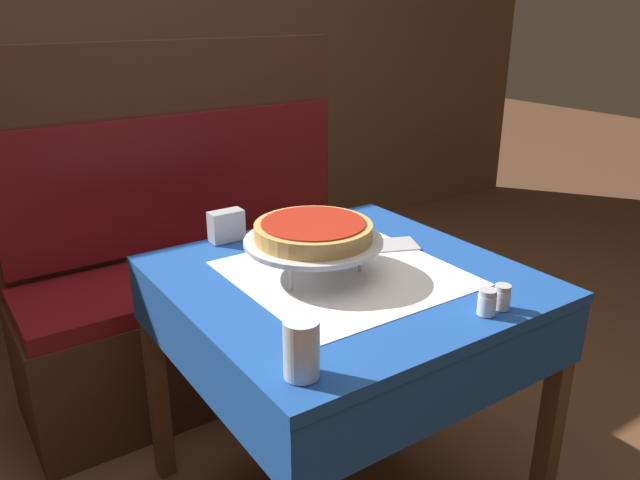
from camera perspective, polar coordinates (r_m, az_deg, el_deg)
name	(u,v)px	position (r m, az deg, el deg)	size (l,w,h in m)	color
dining_table_front	(344,311)	(1.67, 2.21, -6.49)	(0.86, 0.86, 0.74)	#194799
dining_table_rear	(100,185)	(2.96, -19.45, 4.76)	(0.65, 0.65, 0.73)	red
booth_bench	(204,291)	(2.41, -10.59, -4.64)	(1.34, 0.49, 1.27)	#3D2316
back_wall_panel	(98,44)	(3.35, -19.64, 16.49)	(6.00, 0.04, 2.40)	brown
pizza_pan_stand	(313,243)	(1.58, -0.61, -0.24)	(0.36, 0.36, 0.09)	#ADADB2
deep_dish_pizza	(313,231)	(1.57, -0.61, 0.87)	(0.30, 0.30, 0.05)	tan
pizza_server	(374,245)	(1.79, 4.93, -0.49)	(0.29, 0.17, 0.01)	#BCBCC1
water_glass_near	(301,349)	(1.17, -1.71, -9.89)	(0.07, 0.07, 0.12)	silver
salt_shaker	(487,302)	(1.45, 15.02, -5.51)	(0.04, 0.04, 0.06)	silver
pepper_shaker	(502,297)	(1.48, 16.31, -5.03)	(0.04, 0.04, 0.06)	silver
napkin_holder	(226,226)	(1.84, -8.56, 1.30)	(0.10, 0.05, 0.09)	#B2B2B7
condiment_caddy	(113,148)	(3.01, -18.40, 8.00)	(0.13, 0.13, 0.18)	black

